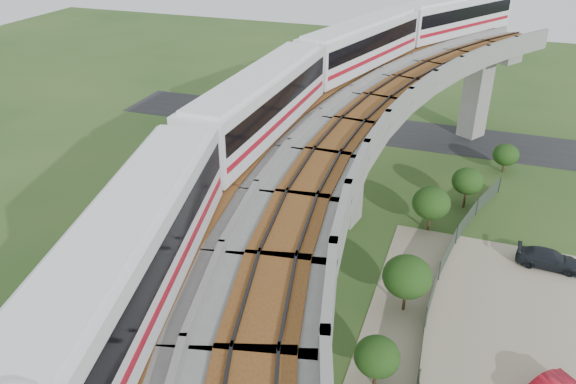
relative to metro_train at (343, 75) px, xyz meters
name	(u,v)px	position (x,y,z in m)	size (l,w,h in m)	color
ground	(290,297)	(-0.88, -7.92, -12.31)	(160.00, 160.00, 0.00)	#28491D
dirt_lot	(525,375)	(13.12, -9.92, -12.29)	(18.00, 26.00, 0.04)	gray
asphalt_road	(381,130)	(-0.88, 22.08, -12.29)	(60.00, 8.00, 0.03)	#232326
viaduct	(357,180)	(2.97, -7.92, -3.26)	(19.58, 73.98, 11.40)	#99968E
metro_train	(343,75)	(0.00, 0.00, 0.00)	(14.73, 60.76, 3.64)	white
fence	(448,323)	(8.88, -7.92, -11.56)	(3.87, 38.73, 1.50)	#2D382D
tree_0	(506,155)	(11.64, 15.72, -10.59)	(2.33, 2.33, 2.72)	#382314
tree_1	(468,181)	(8.70, 7.67, -9.89)	(2.49, 2.49, 3.48)	#382314
tree_2	(431,203)	(6.40, 3.15, -9.94)	(2.84, 2.84, 3.58)	#382314
tree_3	(407,277)	(6.13, -6.74, -9.79)	(2.98, 2.98, 3.79)	#382314
tree_4	(377,357)	(5.67, -13.21, -10.35)	(2.37, 2.37, 2.97)	#382314
car_dark	(549,259)	(14.75, 1.08, -11.65)	(1.72, 4.23, 1.23)	black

